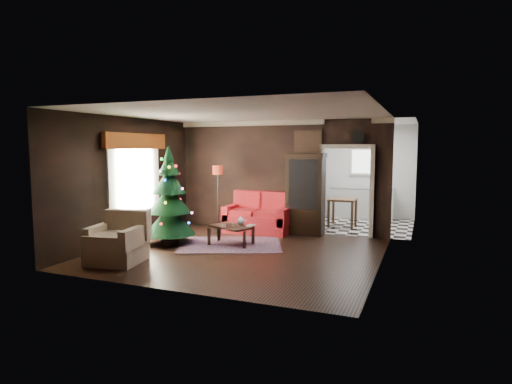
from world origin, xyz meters
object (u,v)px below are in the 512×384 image
at_px(armchair, 116,238).
at_px(kitchen_table, 342,212).
at_px(loveseat, 258,213).
at_px(coffee_table, 231,235).
at_px(teapot, 241,221).
at_px(curio_cabinet, 305,196).
at_px(floor_lamp, 218,199).
at_px(christmas_tree, 169,197).
at_px(wall_clock, 358,137).

xyz_separation_m(armchair, kitchen_table, (3.20, 5.24, -0.09)).
distance_m(loveseat, armchair, 3.86).
distance_m(coffee_table, teapot, 0.37).
bearing_deg(loveseat, teapot, -85.05).
xyz_separation_m(curio_cabinet, coffee_table, (-1.20, -1.71, -0.73)).
relative_size(armchair, coffee_table, 1.04).
relative_size(floor_lamp, armchair, 1.77).
bearing_deg(kitchen_table, curio_cabinet, -114.44).
relative_size(loveseat, christmas_tree, 0.80).
xyz_separation_m(teapot, wall_clock, (2.23, 1.75, 1.86)).
xyz_separation_m(christmas_tree, wall_clock, (3.71, 2.29, 1.33)).
bearing_deg(kitchen_table, coffee_table, -120.53).
height_order(floor_lamp, christmas_tree, christmas_tree).
bearing_deg(loveseat, floor_lamp, -164.79).
bearing_deg(wall_clock, floor_lamp, -168.68).
xyz_separation_m(armchair, coffee_table, (1.35, 2.10, -0.24)).
relative_size(loveseat, armchair, 1.78).
bearing_deg(kitchen_table, floor_lamp, -145.45).
relative_size(coffee_table, kitchen_table, 1.22).
distance_m(floor_lamp, coffee_table, 1.65).
bearing_deg(coffee_table, christmas_tree, -162.96).
height_order(armchair, coffee_table, armchair).
relative_size(loveseat, floor_lamp, 1.00).
xyz_separation_m(armchair, teapot, (1.52, 2.24, 0.06)).
relative_size(christmas_tree, teapot, 11.01).
distance_m(floor_lamp, christmas_tree, 1.68).
bearing_deg(loveseat, kitchen_table, 42.51).
relative_size(curio_cabinet, armchair, 1.98).
height_order(curio_cabinet, floor_lamp, curio_cabinet).
distance_m(loveseat, kitchen_table, 2.45).
bearing_deg(loveseat, christmas_tree, -125.70).
bearing_deg(teapot, curio_cabinet, 56.65).
distance_m(floor_lamp, kitchen_table, 3.41).
height_order(curio_cabinet, christmas_tree, christmas_tree).
bearing_deg(floor_lamp, teapot, -44.46).
bearing_deg(wall_clock, coffee_table, -141.81).
xyz_separation_m(loveseat, armchair, (-1.40, -3.59, -0.04)).
xyz_separation_m(curio_cabinet, floor_lamp, (-2.14, -0.49, -0.12)).
distance_m(curio_cabinet, teapot, 1.93).
distance_m(floor_lamp, armchair, 3.37).
bearing_deg(curio_cabinet, christmas_tree, -139.93).
bearing_deg(wall_clock, loveseat, -170.34).
bearing_deg(armchair, curio_cabinet, 45.99).
xyz_separation_m(loveseat, coffee_table, (-0.05, -1.49, -0.28)).
height_order(loveseat, curio_cabinet, curio_cabinet).
relative_size(loveseat, curio_cabinet, 0.89).
distance_m(armchair, teapot, 2.71).
bearing_deg(coffee_table, wall_clock, 38.19).
bearing_deg(christmas_tree, kitchen_table, 48.26).
height_order(armchair, teapot, armchair).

